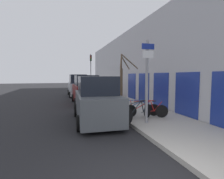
% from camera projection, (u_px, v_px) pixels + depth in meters
% --- Properties ---
extents(ground_plane, '(80.00, 80.00, 0.00)m').
position_uv_depth(ground_plane, '(86.00, 103.00, 14.04)').
color(ground_plane, black).
extents(sidewalk_curb, '(3.20, 32.00, 0.15)m').
position_uv_depth(sidewalk_curb, '(109.00, 97.00, 17.43)').
color(sidewalk_curb, '#ADA89E').
rests_on(sidewalk_curb, ground).
extents(building_facade, '(0.23, 32.00, 6.50)m').
position_uv_depth(building_facade, '(126.00, 66.00, 17.56)').
color(building_facade, '#BCBCC1').
rests_on(building_facade, ground).
extents(signpost, '(0.58, 0.15, 3.57)m').
position_uv_depth(signpost, '(147.00, 79.00, 7.54)').
color(signpost, '#939399').
rests_on(signpost, sidewalk_curb).
extents(bicycle_0, '(1.97, 1.32, 0.93)m').
position_uv_depth(bicycle_0, '(139.00, 112.00, 7.94)').
color(bicycle_0, black).
rests_on(bicycle_0, sidewalk_curb).
extents(bicycle_1, '(2.07, 0.78, 0.86)m').
position_uv_depth(bicycle_1, '(146.00, 110.00, 8.63)').
color(bicycle_1, black).
rests_on(bicycle_1, sidewalk_curb).
extents(bicycle_2, '(2.03, 0.77, 0.84)m').
position_uv_depth(bicycle_2, '(139.00, 109.00, 9.02)').
color(bicycle_2, black).
rests_on(bicycle_2, sidewalk_curb).
extents(parked_car_0, '(2.15, 4.37, 2.19)m').
position_uv_depth(parked_car_0, '(96.00, 101.00, 8.35)').
color(parked_car_0, '#51565B').
rests_on(parked_car_0, ground).
extents(parked_car_1, '(2.03, 4.29, 2.25)m').
position_uv_depth(parked_car_1, '(86.00, 91.00, 13.76)').
color(parked_car_1, maroon).
rests_on(parked_car_1, ground).
extents(parked_car_2, '(2.09, 4.66, 2.33)m').
position_uv_depth(parked_car_2, '(78.00, 86.00, 18.93)').
color(parked_car_2, '#B2B7BC').
rests_on(parked_car_2, ground).
extents(pedestrian_near, '(0.44, 0.37, 1.69)m').
position_uv_depth(pedestrian_near, '(106.00, 87.00, 16.79)').
color(pedestrian_near, '#1E2338').
rests_on(pedestrian_near, sidewalk_curb).
extents(pedestrian_far, '(0.44, 0.39, 1.74)m').
position_uv_depth(pedestrian_far, '(114.00, 86.00, 18.02)').
color(pedestrian_far, '#333338').
rests_on(pedestrian_far, sidewalk_curb).
extents(street_tree, '(1.35, 1.63, 3.36)m').
position_uv_depth(street_tree, '(122.00, 83.00, 10.55)').
color(street_tree, brown).
rests_on(street_tree, sidewalk_curb).
extents(traffic_light, '(0.20, 0.30, 4.50)m').
position_uv_depth(traffic_light, '(91.00, 68.00, 19.95)').
color(traffic_light, '#939399').
rests_on(traffic_light, sidewalk_curb).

